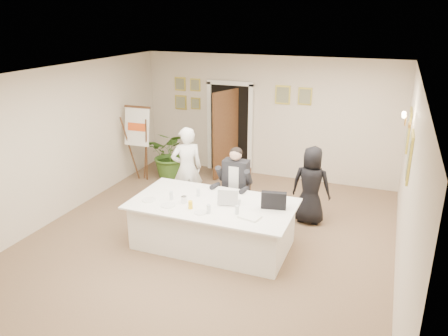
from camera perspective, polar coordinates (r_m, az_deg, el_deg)
floor at (r=7.57m, az=-2.14°, el=-9.49°), size 7.00×7.00×0.00m
ceiling at (r=6.67m, az=-2.45°, el=12.02°), size 6.00×7.00×0.02m
wall_back at (r=10.17m, az=5.64°, el=6.58°), size 6.00×0.10×2.80m
wall_front at (r=4.34m, az=-21.62°, el=-13.69°), size 6.00×0.10×2.80m
wall_left at (r=8.60m, az=-20.98°, el=2.92°), size 0.10×7.00×2.80m
wall_right at (r=6.48m, az=22.88°, el=-2.63°), size 0.10×7.00×2.80m
doorway at (r=10.36m, az=0.59°, el=4.89°), size 1.14×0.86×2.20m
pictures_back_wall at (r=10.30m, az=1.34°, el=9.39°), size 3.40×0.06×0.80m
pictures_right_wall at (r=7.51m, az=22.95°, el=3.15°), size 0.06×2.20×0.80m
wall_sconce at (r=7.43m, az=22.77°, el=5.80°), size 0.20×0.30×0.24m
conference_table at (r=7.26m, az=-1.48°, el=-7.31°), size 2.65×1.42×0.78m
seated_man at (r=7.91m, az=1.44°, el=-2.30°), size 0.65×0.69×1.46m
flip_chart at (r=10.10m, az=-10.85°, el=2.68°), size 0.60×0.39×1.71m
standing_man at (r=8.48m, az=-4.87°, el=-0.10°), size 0.72×0.68×1.66m
standing_woman at (r=8.07m, az=11.30°, el=-2.23°), size 0.73×0.49×1.46m
potted_palm at (r=10.22m, az=-6.93°, el=1.80°), size 1.04×0.91×1.15m
laptop at (r=7.03m, az=0.83°, el=-3.54°), size 0.40×0.42×0.28m
laptop_bag at (r=6.88m, az=6.52°, el=-4.23°), size 0.41×0.18×0.27m
paper_stack at (r=6.60m, az=3.36°, el=-6.38°), size 0.36×0.29×0.03m
plate_left at (r=7.28m, az=-9.76°, el=-4.13°), size 0.28×0.28×0.01m
plate_mid at (r=7.04m, az=-7.33°, el=-4.85°), size 0.28×0.28×0.01m
plate_near at (r=6.75m, az=-3.10°, el=-5.82°), size 0.24×0.24×0.01m
glass_a at (r=7.24m, az=-6.90°, el=-3.59°), size 0.07×0.07×0.14m
glass_b at (r=6.72m, az=-2.02°, el=-5.37°), size 0.07×0.07×0.14m
glass_c at (r=6.68m, az=1.70°, el=-5.51°), size 0.07×0.07×0.14m
glass_d at (r=7.32m, az=-3.39°, el=-3.19°), size 0.06×0.06×0.14m
oj_glass at (r=6.88m, az=-4.41°, el=-4.82°), size 0.08×0.08×0.13m
steel_jug at (r=7.10m, az=-5.25°, el=-4.13°), size 0.12×0.12×0.11m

